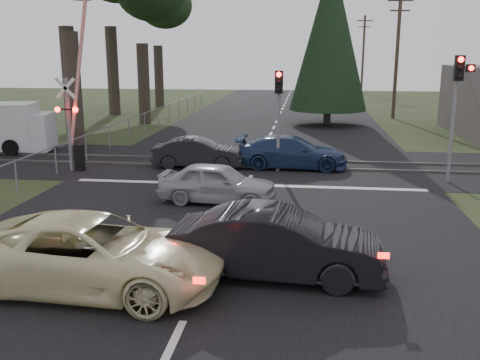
% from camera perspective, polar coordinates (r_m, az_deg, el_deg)
% --- Properties ---
extents(ground, '(120.00, 120.00, 0.00)m').
position_cam_1_polar(ground, '(12.10, -3.69, -9.91)').
color(ground, '#213216').
rests_on(ground, ground).
extents(road, '(14.00, 100.00, 0.01)m').
position_cam_1_polar(road, '(21.55, 1.27, 0.61)').
color(road, black).
rests_on(road, ground).
extents(rail_corridor, '(120.00, 8.00, 0.01)m').
position_cam_1_polar(rail_corridor, '(23.49, 1.77, 1.69)').
color(rail_corridor, black).
rests_on(rail_corridor, ground).
extents(stop_line, '(13.00, 0.35, 0.00)m').
position_cam_1_polar(stop_line, '(19.81, 0.73, -0.52)').
color(stop_line, silver).
rests_on(stop_line, ground).
extents(rail_near, '(120.00, 0.12, 0.10)m').
position_cam_1_polar(rail_near, '(22.71, 1.58, 1.39)').
color(rail_near, '#59544C').
rests_on(rail_near, ground).
extents(rail_far, '(120.00, 0.12, 0.10)m').
position_cam_1_polar(rail_far, '(24.27, 1.95, 2.17)').
color(rail_far, '#59544C').
rests_on(rail_far, ground).
extents(crossing_signal, '(1.62, 0.38, 6.96)m').
position_cam_1_polar(crossing_signal, '(22.89, -17.29, 5.98)').
color(crossing_signal, slate).
rests_on(crossing_signal, ground).
extents(traffic_signal_right, '(0.68, 0.48, 4.70)m').
position_cam_1_polar(traffic_signal_right, '(21.13, 22.21, 8.46)').
color(traffic_signal_right, slate).
rests_on(traffic_signal_right, ground).
extents(traffic_signal_center, '(0.32, 0.48, 4.10)m').
position_cam_1_polar(traffic_signal_center, '(21.70, 4.15, 8.16)').
color(traffic_signal_center, slate).
rests_on(traffic_signal_center, ground).
extents(utility_pole_mid, '(1.80, 0.26, 9.00)m').
position_cam_1_polar(utility_pole_mid, '(41.39, 16.41, 12.82)').
color(utility_pole_mid, '#4C3D2D').
rests_on(utility_pole_mid, ground).
extents(utility_pole_far, '(1.80, 0.26, 9.00)m').
position_cam_1_polar(utility_pole_far, '(66.21, 13.01, 13.05)').
color(utility_pole_far, '#4C3D2D').
rests_on(utility_pole_far, ground).
extents(conifer_tree, '(5.20, 5.20, 11.00)m').
position_cam_1_polar(conifer_tree, '(36.95, 9.59, 15.12)').
color(conifer_tree, '#473D33').
rests_on(conifer_tree, ground).
extents(fence_left, '(0.10, 36.00, 1.20)m').
position_cam_1_polar(fence_left, '(35.18, -9.37, 5.44)').
color(fence_left, slate).
rests_on(fence_left, ground).
extents(cream_coupe, '(5.60, 2.82, 1.52)m').
position_cam_1_polar(cream_coupe, '(11.52, -15.50, -7.55)').
color(cream_coupe, beige).
rests_on(cream_coupe, ground).
extents(dark_hatchback, '(4.68, 1.86, 1.51)m').
position_cam_1_polar(dark_hatchback, '(11.66, 3.99, -6.83)').
color(dark_hatchback, black).
rests_on(dark_hatchback, ground).
extents(silver_car, '(3.97, 1.89, 1.31)m').
position_cam_1_polar(silver_car, '(17.39, -2.41, -0.33)').
color(silver_car, '#969A9E').
rests_on(silver_car, ground).
extents(blue_sedan, '(4.69, 1.99, 1.35)m').
position_cam_1_polar(blue_sedan, '(22.76, 5.57, 2.96)').
color(blue_sedan, navy).
rests_on(blue_sedan, ground).
extents(dark_car_far, '(3.88, 1.51, 1.26)m').
position_cam_1_polar(dark_car_far, '(22.83, -4.49, 2.90)').
color(dark_car_far, black).
rests_on(dark_car_far, ground).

